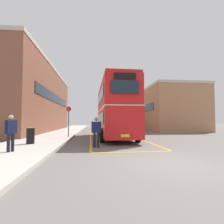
{
  "coord_description": "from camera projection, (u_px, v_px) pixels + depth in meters",
  "views": [
    {
      "loc": [
        -2.63,
        -6.25,
        1.54
      ],
      "look_at": [
        -0.73,
        12.47,
        2.45
      ],
      "focal_mm": 28.48,
      "sensor_mm": 36.0,
      "label": 1
    }
  ],
  "objects": [
    {
      "name": "depot_building_right",
      "position": [
        162.0,
        110.0,
        31.03
      ],
      "size": [
        7.56,
        17.19,
        6.71
      ],
      "color": "#AD7A56",
      "rests_on": "ground"
    },
    {
      "name": "brick_building_left",
      "position": [
        32.0,
        100.0,
        24.8
      ],
      "size": [
        6.35,
        23.37,
        8.86
      ],
      "color": "brown",
      "rests_on": "ground"
    },
    {
      "name": "ground_plane",
      "position": [
        117.0,
        134.0,
        20.72
      ],
      "size": [
        135.6,
        135.6,
        0.0
      ],
      "primitive_type": "plane",
      "color": "#66605B"
    },
    {
      "name": "pedestrian_boarding",
      "position": [
        96.0,
        130.0,
        10.18
      ],
      "size": [
        0.56,
        0.35,
        1.73
      ],
      "color": "black",
      "rests_on": "ground"
    },
    {
      "name": "bus_stop_sign",
      "position": [
        69.0,
        118.0,
        15.39
      ],
      "size": [
        0.44,
        0.11,
        2.63
      ],
      "color": "#4C4C51",
      "rests_on": "sidewalk_left"
    },
    {
      "name": "pedestrian_waiting_near",
      "position": [
        11.0,
        130.0,
        8.01
      ],
      "size": [
        0.41,
        0.52,
        1.66
      ],
      "color": "black",
      "rests_on": "sidewalk_left"
    },
    {
      "name": "single_deck_bus",
      "position": [
        124.0,
        120.0,
        34.17
      ],
      "size": [
        3.17,
        9.98,
        3.02
      ],
      "color": "black",
      "rests_on": "ground"
    },
    {
      "name": "litter_bin",
      "position": [
        31.0,
        136.0,
        10.73
      ],
      "size": [
        0.49,
        0.49,
        0.98
      ],
      "color": "black",
      "rests_on": "sidewalk_left"
    },
    {
      "name": "bay_marking_yellow",
      "position": [
        117.0,
        141.0,
        13.63
      ],
      "size": [
        4.41,
        11.91,
        0.01
      ],
      "color": "gold",
      "rests_on": "ground"
    },
    {
      "name": "sidewalk_left",
      "position": [
        63.0,
        132.0,
        22.45
      ],
      "size": [
        4.0,
        57.6,
        0.14
      ],
      "primitive_type": "cube",
      "color": "#B2ADA3",
      "rests_on": "ground"
    },
    {
      "name": "double_decker_bus",
      "position": [
        114.0,
        110.0,
        15.61
      ],
      "size": [
        2.96,
        9.88,
        4.75
      ],
      "color": "black",
      "rests_on": "ground"
    }
  ]
}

